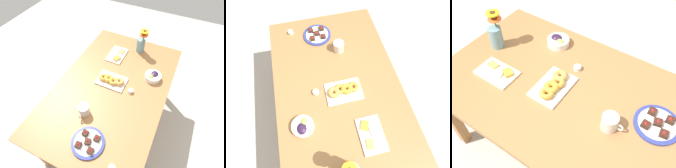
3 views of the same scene
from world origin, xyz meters
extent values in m
plane|color=#B7B2A8|center=(0.00, 0.00, 0.00)|extent=(6.00, 6.00, 0.00)
cube|color=#9E6B3D|center=(0.00, 0.00, 0.72)|extent=(1.60, 1.00, 0.04)
cube|color=#9E6B3D|center=(0.72, -0.42, 0.35)|extent=(0.07, 0.07, 0.70)
cube|color=#9E6B3D|center=(0.72, 0.42, 0.35)|extent=(0.07, 0.07, 0.70)
cylinder|color=beige|center=(0.35, -0.09, 0.79)|extent=(0.09, 0.09, 0.09)
cylinder|color=brown|center=(0.35, -0.09, 0.83)|extent=(0.08, 0.08, 0.00)
torus|color=beige|center=(0.41, -0.09, 0.79)|extent=(0.05, 0.01, 0.05)
cylinder|color=white|center=(-0.26, 0.32, 0.77)|extent=(0.16, 0.16, 0.05)
ellipsoid|color=#2D1938|center=(-0.28, 0.32, 0.79)|extent=(0.09, 0.07, 0.04)
ellipsoid|color=#9EC14C|center=(-0.23, 0.30, 0.79)|extent=(0.05, 0.05, 0.04)
cube|color=white|center=(-0.43, -0.14, 0.75)|extent=(0.26, 0.17, 0.01)
cube|color=#EFB74C|center=(-0.49, -0.11, 0.76)|extent=(0.08, 0.06, 0.01)
cube|color=white|center=(-0.41, -0.16, 0.76)|extent=(0.08, 0.06, 0.02)
cube|color=orange|center=(-0.36, -0.11, 0.76)|extent=(0.08, 0.08, 0.02)
cube|color=white|center=(-0.06, -0.03, 0.75)|extent=(0.19, 0.28, 0.01)
torus|color=orange|center=(-0.05, -0.11, 0.77)|extent=(0.11, 0.11, 0.03)
torus|color=gold|center=(-0.05, -0.06, 0.77)|extent=(0.11, 0.11, 0.04)
torus|color=gold|center=(-0.04, -0.01, 0.77)|extent=(0.10, 0.10, 0.03)
torus|color=gold|center=(-0.06, 0.05, 0.77)|extent=(0.12, 0.12, 0.04)
cylinder|color=white|center=(-0.02, 0.18, 0.75)|extent=(0.05, 0.05, 0.03)
cylinder|color=#C68923|center=(-0.02, 0.18, 0.76)|extent=(0.04, 0.04, 0.01)
cylinder|color=white|center=(0.65, 0.30, 0.75)|extent=(0.05, 0.05, 0.03)
cylinder|color=maroon|center=(0.65, 0.30, 0.76)|extent=(0.04, 0.04, 0.01)
cylinder|color=navy|center=(0.56, 0.07, 0.75)|extent=(0.25, 0.25, 0.01)
cylinder|color=white|center=(0.56, 0.07, 0.75)|extent=(0.21, 0.21, 0.01)
cube|color=#381E14|center=(0.51, 0.12, 0.77)|extent=(0.04, 0.04, 0.02)
cone|color=red|center=(0.51, 0.12, 0.79)|extent=(0.02, 0.02, 0.01)
cube|color=#381E14|center=(0.61, 0.12, 0.77)|extent=(0.04, 0.04, 0.02)
cone|color=red|center=(0.61, 0.12, 0.79)|extent=(0.02, 0.02, 0.01)
cube|color=#381E14|center=(0.51, 0.02, 0.77)|extent=(0.05, 0.05, 0.02)
cone|color=red|center=(0.51, 0.02, 0.79)|extent=(0.02, 0.02, 0.01)
cube|color=#381E14|center=(0.61, 0.02, 0.77)|extent=(0.05, 0.05, 0.02)
cone|color=red|center=(0.61, 0.02, 0.79)|extent=(0.02, 0.02, 0.01)
cube|color=#381E14|center=(0.56, 0.07, 0.77)|extent=(0.05, 0.05, 0.02)
cone|color=red|center=(0.56, 0.07, 0.79)|extent=(0.02, 0.02, 0.01)
camera|label=1|loc=(0.93, 0.44, 2.03)|focal=28.00mm
camera|label=2|loc=(-0.60, 0.14, 1.99)|focal=28.00mm
camera|label=3|loc=(0.54, -0.80, 1.91)|focal=40.00mm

